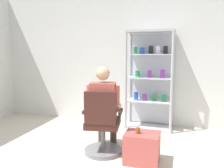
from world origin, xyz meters
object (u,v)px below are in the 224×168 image
Objects in this scene: tea_glass at (138,130)px; display_cabinet_main at (150,79)px; office_chair at (102,128)px; seated_shopkeeper at (104,104)px; storage_crate at (142,148)px.

display_cabinet_main is at bearing 91.74° from tea_glass.
seated_shopkeeper is (-0.02, 0.16, 0.32)m from office_chair.
office_chair is 0.55m from tea_glass.
office_chair is at bearing -108.60° from display_cabinet_main.
office_chair is at bearing 168.82° from tea_glass.
storage_crate is (0.62, -0.25, -0.51)m from seated_shopkeeper.
office_chair reaches higher than tea_glass.
seated_shopkeeper reaches higher than storage_crate.
seated_shopkeeper is at bearing 154.54° from tea_glass.
office_chair is at bearing -81.35° from seated_shopkeeper.
tea_glass is (0.56, -0.27, -0.26)m from seated_shopkeeper.
seated_shopkeeper is at bearing 158.42° from storage_crate.
tea_glass is (-0.06, -0.02, 0.25)m from storage_crate.
tea_glass is at bearing -88.26° from display_cabinet_main.
display_cabinet_main is 4.13× the size of storage_crate.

